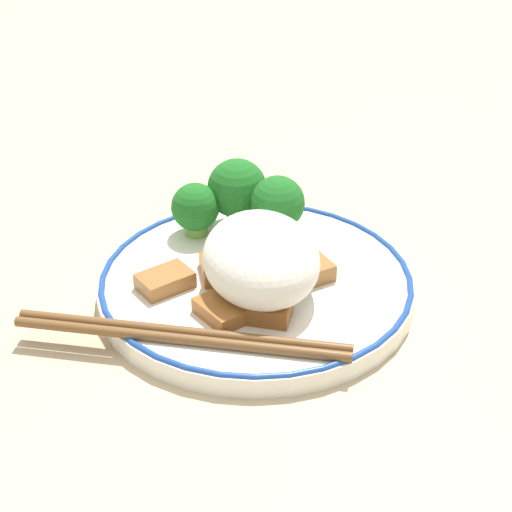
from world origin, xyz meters
name	(u,v)px	position (x,y,z in m)	size (l,w,h in m)	color
ground_plane	(256,295)	(0.00, 0.00, 0.00)	(3.00, 3.00, 0.00)	#C6B28E
plate	(256,284)	(0.00, 0.00, 0.01)	(0.24, 0.24, 0.02)	white
rice_mound	(255,259)	(-0.02, 0.00, 0.05)	(0.11, 0.09, 0.06)	white
broccoli_back_left	(278,204)	(0.06, -0.03, 0.05)	(0.04, 0.04, 0.06)	#72AD4C
broccoli_back_center	(242,189)	(0.09, 0.00, 0.05)	(0.05, 0.05, 0.06)	#72AD4C
broccoli_back_right	(195,208)	(0.08, 0.04, 0.04)	(0.04, 0.04, 0.05)	#72AD4C
meat_near_front	(310,262)	(0.00, -0.04, 0.02)	(0.04, 0.03, 0.01)	#9E6633
meat_near_left	(218,269)	(0.01, 0.03, 0.02)	(0.04, 0.03, 0.01)	#995B28
meat_near_right	(223,310)	(-0.05, 0.03, 0.02)	(0.05, 0.04, 0.01)	#995B28
meat_near_back	(165,283)	(0.00, 0.07, 0.02)	(0.04, 0.05, 0.01)	#9E6633
meat_on_rice_edge	(270,311)	(-0.05, 0.00, 0.02)	(0.03, 0.04, 0.01)	brown
chopsticks	(181,335)	(-0.07, 0.07, 0.02)	(0.10, 0.23, 0.01)	brown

